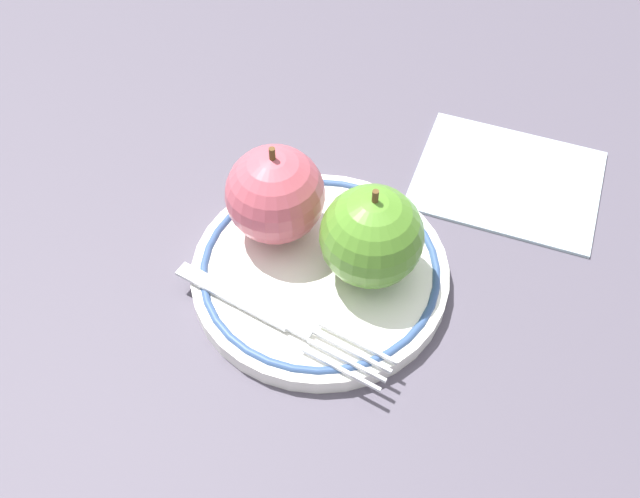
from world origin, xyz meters
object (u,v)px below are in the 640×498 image
Objects in this scene: fork at (273,316)px; napkin_folded at (508,178)px; apple_red_whole at (372,236)px; apple_second_whole at (275,195)px; plate at (320,272)px.

napkin_folded is (0.12, 0.22, -0.02)m from fork.
fork reaches higher than napkin_folded.
apple_red_whole is 1.00× the size of apple_second_whole.
fork is (-0.05, -0.07, -0.04)m from apple_red_whole.
apple_second_whole is (-0.08, 0.01, 0.00)m from apple_red_whole.
apple_red_whole is 0.48× the size of fork.
plate is at bearing 85.16° from fork.
napkin_folded is (0.15, 0.14, -0.05)m from apple_second_whole.
apple_red_whole is at bearing -6.25° from apple_second_whole.
apple_second_whole reaches higher than fork.
fork is at bearing -102.22° from plate.
plate reaches higher than napkin_folded.
apple_second_whole is at bearing 155.21° from plate.
apple_red_whole is at bearing -115.92° from napkin_folded.
napkin_folded is (0.07, 0.15, -0.05)m from apple_red_whole.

